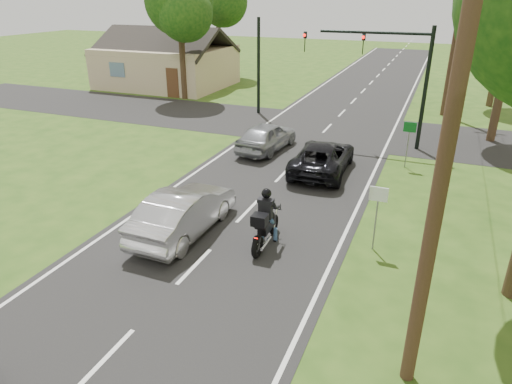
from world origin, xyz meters
TOP-DOWN VIEW (x-y plane):
  - ground at (0.00, 0.00)m, footprint 140.00×140.00m
  - road at (0.00, 10.00)m, footprint 8.00×100.00m
  - cross_road at (0.00, 16.00)m, footprint 60.00×7.00m
  - motorcycle_rider at (1.49, 1.93)m, footprint 0.64×2.28m
  - dark_suv at (1.50, 8.97)m, footprint 2.46×4.98m
  - silver_sedan at (-1.30, 1.69)m, footprint 1.67×4.67m
  - silver_suv at (-1.88, 10.85)m, footprint 2.15×4.43m
  - traffic_signal at (3.34, 14.00)m, footprint 6.38×0.44m
  - signal_pole_far at (-5.20, 18.00)m, footprint 0.20×0.20m
  - utility_pole_near at (6.20, -2.00)m, footprint 1.60×0.28m
  - utility_pole_far at (6.20, 22.00)m, footprint 1.60×0.28m
  - sign_white at (4.70, 2.98)m, footprint 0.55×0.07m
  - sign_green at (4.90, 10.98)m, footprint 0.55×0.07m
  - tree_left_near at (-11.73, 19.78)m, footprint 5.12×4.96m
  - house at (-16.00, 24.00)m, footprint 10.20×8.00m

SIDE VIEW (x-z plane):
  - ground at x=0.00m, z-range 0.00..0.00m
  - cross_road at x=0.00m, z-range 0.00..0.01m
  - road at x=0.00m, z-range 0.00..0.01m
  - dark_suv at x=1.50m, z-range 0.01..1.37m
  - silver_suv at x=-1.88m, z-range 0.01..1.47m
  - motorcycle_rider at x=1.49m, z-range -0.21..1.75m
  - silver_sedan at x=-1.30m, z-range 0.01..1.54m
  - sign_white at x=4.70m, z-range 0.54..2.66m
  - sign_green at x=4.90m, z-range 0.54..2.66m
  - house at x=-16.00m, z-range -0.65..4.19m
  - signal_pole_far at x=-5.20m, z-range 0.00..6.00m
  - traffic_signal at x=3.34m, z-range 1.14..7.14m
  - utility_pole_near at x=6.20m, z-range 0.08..10.08m
  - utility_pole_far at x=6.20m, z-range 0.08..10.08m
  - tree_left_near at x=-11.73m, z-range 1.92..11.14m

